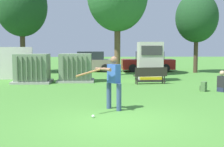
{
  "coord_description": "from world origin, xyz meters",
  "views": [
    {
      "loc": [
        -0.44,
        -7.94,
        2.07
      ],
      "look_at": [
        -0.01,
        3.5,
        1.0
      ],
      "focal_mm": 47.47,
      "sensor_mm": 36.0,
      "label": 1
    }
  ],
  "objects_px": {
    "transformer_mid_west": "(76,68)",
    "generator_enclosure": "(150,62)",
    "parked_car_left_of_center": "(90,62)",
    "parked_car_right_of_center": "(148,62)",
    "park_bench": "(151,74)",
    "parked_car_leftmost": "(15,62)",
    "batter": "(113,80)",
    "seated_spectator": "(223,83)",
    "sports_ball": "(93,116)",
    "backpack": "(204,87)",
    "transformer_west": "(32,69)"
  },
  "relations": [
    {
      "from": "transformer_mid_west",
      "to": "generator_enclosure",
      "type": "distance_m",
      "value": 4.39
    },
    {
      "from": "sports_ball",
      "to": "parked_car_leftmost",
      "type": "distance_m",
      "value": 16.83
    },
    {
      "from": "parked_car_right_of_center",
      "to": "backpack",
      "type": "bearing_deg",
      "value": -85.55
    },
    {
      "from": "park_bench",
      "to": "parked_car_left_of_center",
      "type": "distance_m",
      "value": 8.87
    },
    {
      "from": "seated_spectator",
      "to": "sports_ball",
      "type": "bearing_deg",
      "value": -140.76
    },
    {
      "from": "transformer_west",
      "to": "parked_car_leftmost",
      "type": "bearing_deg",
      "value": 112.76
    },
    {
      "from": "sports_ball",
      "to": "backpack",
      "type": "distance_m",
      "value": 6.87
    },
    {
      "from": "transformer_mid_west",
      "to": "seated_spectator",
      "type": "bearing_deg",
      "value": -29.91
    },
    {
      "from": "parked_car_leftmost",
      "to": "seated_spectator",
      "type": "bearing_deg",
      "value": -40.91
    },
    {
      "from": "batter",
      "to": "seated_spectator",
      "type": "height_order",
      "value": "batter"
    },
    {
      "from": "seated_spectator",
      "to": "parked_car_leftmost",
      "type": "relative_size",
      "value": 0.22
    },
    {
      "from": "park_bench",
      "to": "parked_car_leftmost",
      "type": "xyz_separation_m",
      "value": [
        -9.55,
        8.0,
        0.22
      ]
    },
    {
      "from": "sports_ball",
      "to": "parked_car_left_of_center",
      "type": "distance_m",
      "value": 15.59
    },
    {
      "from": "generator_enclosure",
      "to": "park_bench",
      "type": "height_order",
      "value": "generator_enclosure"
    },
    {
      "from": "park_bench",
      "to": "seated_spectator",
      "type": "bearing_deg",
      "value": -43.91
    },
    {
      "from": "seated_spectator",
      "to": "parked_car_leftmost",
      "type": "height_order",
      "value": "parked_car_leftmost"
    },
    {
      "from": "transformer_mid_west",
      "to": "seated_spectator",
      "type": "relative_size",
      "value": 2.18
    },
    {
      "from": "seated_spectator",
      "to": "backpack",
      "type": "distance_m",
      "value": 0.88
    },
    {
      "from": "generator_enclosure",
      "to": "batter",
      "type": "bearing_deg",
      "value": -107.61
    },
    {
      "from": "park_bench",
      "to": "batter",
      "type": "distance_m",
      "value": 6.83
    },
    {
      "from": "transformer_mid_west",
      "to": "park_bench",
      "type": "distance_m",
      "value": 4.36
    },
    {
      "from": "seated_spectator",
      "to": "park_bench",
      "type": "bearing_deg",
      "value": 136.09
    },
    {
      "from": "seated_spectator",
      "to": "parked_car_left_of_center",
      "type": "xyz_separation_m",
      "value": [
        -6.46,
        10.84,
        0.38
      ]
    },
    {
      "from": "transformer_mid_west",
      "to": "generator_enclosure",
      "type": "xyz_separation_m",
      "value": [
        4.36,
        0.28,
        0.35
      ]
    },
    {
      "from": "parked_car_left_of_center",
      "to": "parked_car_right_of_center",
      "type": "distance_m",
      "value": 4.77
    },
    {
      "from": "transformer_mid_west",
      "to": "parked_car_left_of_center",
      "type": "distance_m",
      "value": 6.84
    },
    {
      "from": "transformer_mid_west",
      "to": "parked_car_left_of_center",
      "type": "bearing_deg",
      "value": 85.49
    },
    {
      "from": "transformer_mid_west",
      "to": "batter",
      "type": "xyz_separation_m",
      "value": [
        1.83,
        -7.69,
        0.19
      ]
    },
    {
      "from": "batter",
      "to": "parked_car_left_of_center",
      "type": "bearing_deg",
      "value": 95.1
    },
    {
      "from": "transformer_west",
      "to": "backpack",
      "type": "bearing_deg",
      "value": -22.19
    },
    {
      "from": "generator_enclosure",
      "to": "parked_car_left_of_center",
      "type": "bearing_deg",
      "value": 120.37
    },
    {
      "from": "sports_ball",
      "to": "generator_enclosure",
      "type": "bearing_deg",
      "value": 70.83
    },
    {
      "from": "generator_enclosure",
      "to": "seated_spectator",
      "type": "bearing_deg",
      "value": -58.55
    },
    {
      "from": "generator_enclosure",
      "to": "park_bench",
      "type": "xyz_separation_m",
      "value": [
        -0.21,
        -1.57,
        -0.6
      ]
    },
    {
      "from": "transformer_west",
      "to": "backpack",
      "type": "xyz_separation_m",
      "value": [
        8.53,
        -3.48,
        -0.57
      ]
    },
    {
      "from": "parked_car_right_of_center",
      "to": "transformer_mid_west",
      "type": "bearing_deg",
      "value": -127.92
    },
    {
      "from": "sports_ball",
      "to": "parked_car_right_of_center",
      "type": "xyz_separation_m",
      "value": [
        4.08,
        15.55,
        0.71
      ]
    },
    {
      "from": "transformer_mid_west",
      "to": "parked_car_leftmost",
      "type": "bearing_deg",
      "value": 128.78
    },
    {
      "from": "backpack",
      "to": "parked_car_left_of_center",
      "type": "height_order",
      "value": "parked_car_left_of_center"
    },
    {
      "from": "transformer_mid_west",
      "to": "park_bench",
      "type": "bearing_deg",
      "value": -17.21
    },
    {
      "from": "transformer_west",
      "to": "park_bench",
      "type": "relative_size",
      "value": 1.14
    },
    {
      "from": "parked_car_left_of_center",
      "to": "generator_enclosure",
      "type": "bearing_deg",
      "value": -59.63
    },
    {
      "from": "generator_enclosure",
      "to": "parked_car_right_of_center",
      "type": "distance_m",
      "value": 6.6
    },
    {
      "from": "batter",
      "to": "sports_ball",
      "type": "bearing_deg",
      "value": -120.0
    },
    {
      "from": "generator_enclosure",
      "to": "sports_ball",
      "type": "relative_size",
      "value": 25.56
    },
    {
      "from": "batter",
      "to": "seated_spectator",
      "type": "distance_m",
      "value": 6.36
    },
    {
      "from": "transformer_west",
      "to": "backpack",
      "type": "relative_size",
      "value": 4.77
    },
    {
      "from": "transformer_mid_west",
      "to": "backpack",
      "type": "bearing_deg",
      "value": -32.67
    },
    {
      "from": "park_bench",
      "to": "parked_car_right_of_center",
      "type": "relative_size",
      "value": 0.44
    },
    {
      "from": "seated_spectator",
      "to": "parked_car_leftmost",
      "type": "distance_m",
      "value": 16.41
    }
  ]
}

